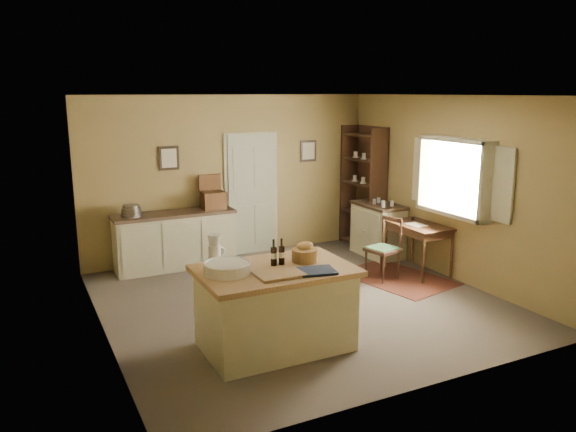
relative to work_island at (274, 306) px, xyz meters
name	(u,v)px	position (x,y,z in m)	size (l,w,h in m)	color
ground	(300,301)	(0.89, 1.09, -0.48)	(5.00, 5.00, 0.00)	brown
wall_back	(231,177)	(0.89, 3.59, 0.87)	(5.00, 0.10, 2.70)	olive
wall_front	(430,251)	(0.89, -1.41, 0.87)	(5.00, 0.10, 2.70)	olive
wall_left	(98,222)	(-1.61, 1.09, 0.87)	(0.10, 5.00, 2.70)	olive
wall_right	(450,188)	(3.39, 1.09, 0.87)	(0.10, 5.00, 2.70)	olive
ceiling	(301,95)	(0.89, 1.09, 2.22)	(5.00, 5.00, 0.00)	silver
door	(252,193)	(1.24, 3.56, 0.57)	(0.97, 0.06, 2.11)	#A7AA8F
framed_prints	(243,154)	(1.09, 3.57, 1.24)	(2.82, 0.02, 0.38)	black
window	(456,177)	(3.31, 0.89, 1.07)	(0.25, 1.99, 1.12)	#C1BA96
work_island	(274,306)	(0.00, 0.00, 0.00)	(1.65, 1.08, 1.20)	#C1BA96
sideboard	(176,238)	(-0.19, 3.29, 0.00)	(1.90, 0.54, 1.18)	#C1BA96
rug	(397,278)	(2.64, 1.29, -0.48)	(1.10, 1.60, 0.01)	#511B13
writing_desk	(419,230)	(3.09, 1.39, 0.19)	(0.61, 1.00, 0.82)	#321C10
desk_chair	(383,250)	(2.43, 1.38, -0.03)	(0.42, 0.42, 0.90)	black
right_cabinet	(378,229)	(3.09, 2.44, -0.02)	(0.54, 0.97, 0.99)	#C1BA96
shelving_unit	(365,187)	(3.24, 3.09, 0.59)	(0.37, 0.97, 2.16)	black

